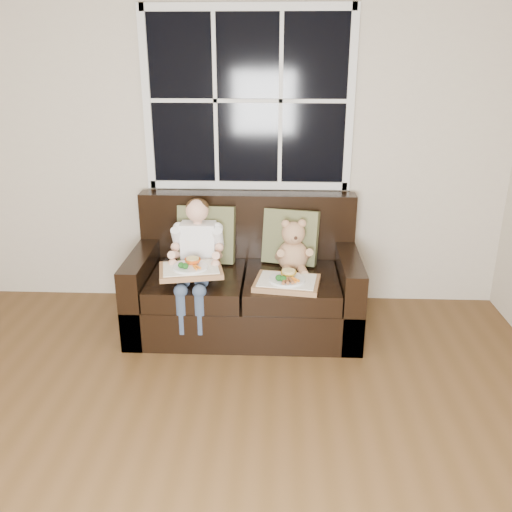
{
  "coord_description": "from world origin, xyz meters",
  "views": [
    {
      "loc": [
        0.43,
        -1.81,
        1.99
      ],
      "look_at": [
        0.27,
        1.85,
        0.62
      ],
      "focal_mm": 38.0,
      "sensor_mm": 36.0,
      "label": 1
    }
  ],
  "objects_px": {
    "teddy_bear": "(293,249)",
    "loveseat": "(245,286)",
    "tray_right": "(287,282)",
    "tray_left": "(191,269)",
    "child": "(197,250)"
  },
  "relations": [
    {
      "from": "tray_right",
      "to": "child",
      "type": "bearing_deg",
      "value": 172.26
    },
    {
      "from": "tray_right",
      "to": "tray_left",
      "type": "bearing_deg",
      "value": -169.6
    },
    {
      "from": "loveseat",
      "to": "child",
      "type": "bearing_deg",
      "value": -161.24
    },
    {
      "from": "loveseat",
      "to": "teddy_bear",
      "type": "xyz_separation_m",
      "value": [
        0.36,
        -0.01,
        0.3
      ]
    },
    {
      "from": "child",
      "to": "tray_left",
      "type": "height_order",
      "value": "child"
    },
    {
      "from": "teddy_bear",
      "to": "tray_left",
      "type": "height_order",
      "value": "teddy_bear"
    },
    {
      "from": "teddy_bear",
      "to": "tray_left",
      "type": "xyz_separation_m",
      "value": [
        -0.72,
        -0.33,
        -0.04
      ]
    },
    {
      "from": "child",
      "to": "teddy_bear",
      "type": "relative_size",
      "value": 2.04
    },
    {
      "from": "loveseat",
      "to": "tray_left",
      "type": "height_order",
      "value": "loveseat"
    },
    {
      "from": "tray_left",
      "to": "teddy_bear",
      "type": "bearing_deg",
      "value": 12.35
    },
    {
      "from": "teddy_bear",
      "to": "loveseat",
      "type": "bearing_deg",
      "value": 170.92
    },
    {
      "from": "tray_left",
      "to": "tray_right",
      "type": "height_order",
      "value": "tray_left"
    },
    {
      "from": "child",
      "to": "tray_right",
      "type": "distance_m",
      "value": 0.71
    },
    {
      "from": "loveseat",
      "to": "tray_right",
      "type": "height_order",
      "value": "loveseat"
    },
    {
      "from": "loveseat",
      "to": "teddy_bear",
      "type": "bearing_deg",
      "value": -1.13
    }
  ]
}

